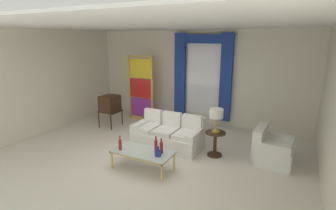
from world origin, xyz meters
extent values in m
plane|color=silver|center=(0.00, 0.00, 0.00)|extent=(16.00, 16.00, 0.00)
cube|color=silver|center=(0.00, 3.06, 1.50)|extent=(8.00, 0.12, 3.00)
cube|color=silver|center=(-3.66, 0.60, 1.50)|extent=(0.12, 7.00, 3.00)
cube|color=silver|center=(3.66, 0.60, 1.50)|extent=(0.12, 7.00, 3.00)
cube|color=white|center=(0.00, 0.80, 3.02)|extent=(8.00, 7.60, 0.04)
cube|color=white|center=(0.25, 2.98, 1.55)|extent=(1.10, 0.02, 2.50)
cylinder|color=gold|center=(0.25, 2.90, 2.86)|extent=(2.00, 0.04, 0.04)
cube|color=navy|center=(-0.52, 2.88, 1.55)|extent=(0.36, 0.12, 2.70)
cube|color=navy|center=(1.02, 2.88, 1.55)|extent=(0.36, 0.12, 2.70)
cube|color=navy|center=(0.25, 2.88, 2.72)|extent=(1.80, 0.10, 0.28)
cube|color=white|center=(0.14, 0.67, 0.19)|extent=(1.75, 0.93, 0.38)
cube|color=white|center=(0.15, 1.04, 0.39)|extent=(1.74, 0.23, 0.78)
cube|color=white|center=(0.92, 0.66, 0.28)|extent=(0.21, 0.86, 0.56)
cube|color=white|center=(-0.64, 0.69, 0.28)|extent=(0.21, 0.86, 0.56)
cube|color=white|center=(0.72, 0.61, 0.44)|extent=(0.55, 0.75, 0.12)
cube|color=white|center=(0.72, 0.93, 0.66)|extent=(0.51, 0.15, 0.40)
cube|color=white|center=(0.14, 0.62, 0.44)|extent=(0.55, 0.75, 0.12)
cube|color=white|center=(0.14, 0.94, 0.66)|extent=(0.51, 0.15, 0.40)
cube|color=white|center=(-0.44, 0.63, 0.44)|extent=(0.55, 0.75, 0.12)
cube|color=white|center=(-0.44, 0.95, 0.66)|extent=(0.51, 0.15, 0.40)
cube|color=silver|center=(0.22, -0.64, 0.40)|extent=(1.30, 0.63, 0.02)
cube|color=gold|center=(0.22, -0.34, 0.38)|extent=(1.30, 0.04, 0.03)
cube|color=gold|center=(0.22, -0.93, 0.38)|extent=(1.30, 0.04, 0.03)
cube|color=gold|center=(-0.41, -0.64, 0.38)|extent=(0.04, 0.63, 0.03)
cube|color=gold|center=(0.85, -0.64, 0.38)|extent=(0.04, 0.63, 0.03)
cylinder|color=gold|center=(-0.39, -0.36, 0.19)|extent=(0.04, 0.04, 0.38)
cylinder|color=gold|center=(0.83, -0.36, 0.19)|extent=(0.04, 0.04, 0.38)
cylinder|color=gold|center=(-0.39, -0.91, 0.19)|extent=(0.04, 0.04, 0.38)
cylinder|color=gold|center=(0.83, -0.91, 0.19)|extent=(0.04, 0.04, 0.38)
cylinder|color=maroon|center=(-0.24, -0.80, 0.52)|extent=(0.07, 0.07, 0.23)
cylinder|color=maroon|center=(-0.24, -0.80, 0.67)|extent=(0.03, 0.03, 0.06)
sphere|color=maroon|center=(-0.24, -0.80, 0.72)|extent=(0.04, 0.04, 0.04)
cylinder|color=navy|center=(0.62, -0.69, 0.47)|extent=(0.13, 0.13, 0.12)
cylinder|color=navy|center=(0.62, -0.69, 0.55)|extent=(0.04, 0.04, 0.05)
sphere|color=navy|center=(0.62, -0.69, 0.60)|extent=(0.06, 0.06, 0.06)
cylinder|color=maroon|center=(0.48, -0.53, 0.54)|extent=(0.07, 0.07, 0.25)
cylinder|color=maroon|center=(0.48, -0.53, 0.69)|extent=(0.03, 0.03, 0.06)
sphere|color=maroon|center=(0.48, -0.53, 0.74)|extent=(0.04, 0.04, 0.04)
cylinder|color=maroon|center=(0.62, -0.55, 0.53)|extent=(0.07, 0.07, 0.24)
cylinder|color=maroon|center=(0.62, -0.55, 0.68)|extent=(0.03, 0.03, 0.06)
sphere|color=maroon|center=(0.62, -0.55, 0.73)|extent=(0.04, 0.04, 0.04)
cube|color=#382314|center=(-2.21, 1.28, 0.50)|extent=(0.62, 0.54, 0.03)
cylinder|color=#382314|center=(-2.45, 1.01, 0.25)|extent=(0.04, 0.04, 0.50)
cylinder|color=#382314|center=(-2.45, 1.57, 0.25)|extent=(0.04, 0.04, 0.50)
cylinder|color=#382314|center=(-1.97, 1.00, 0.25)|extent=(0.04, 0.04, 0.50)
cylinder|color=#382314|center=(-1.97, 1.56, 0.25)|extent=(0.04, 0.04, 0.50)
cube|color=#382314|center=(-2.21, 1.28, 0.76)|extent=(0.48, 0.56, 0.48)
cube|color=black|center=(-2.45, 1.29, 0.78)|extent=(0.01, 0.39, 0.30)
cylinder|color=gold|center=(-2.45, 1.21, 0.59)|extent=(0.01, 0.04, 0.04)
cylinder|color=gold|center=(-2.45, 1.37, 0.59)|extent=(0.01, 0.04, 0.04)
cylinder|color=silver|center=(-2.21, 1.28, 1.18)|extent=(0.01, 0.13, 0.34)
cylinder|color=silver|center=(-2.21, 1.28, 1.18)|extent=(0.01, 0.13, 0.34)
cube|color=white|center=(2.69, 0.93, 0.20)|extent=(0.85, 0.85, 0.40)
cube|color=white|center=(2.69, 0.93, 0.45)|extent=(0.73, 0.73, 0.10)
cube|color=white|center=(2.37, 0.95, 0.40)|extent=(0.25, 0.81, 0.80)
cube|color=white|center=(2.71, 1.25, 0.29)|extent=(0.75, 0.22, 0.58)
cube|color=white|center=(2.68, 0.61, 0.29)|extent=(0.75, 0.22, 0.58)
cube|color=gold|center=(-2.16, 2.30, 1.10)|extent=(0.05, 0.05, 2.20)
cube|color=gold|center=(-1.26, 2.30, 1.10)|extent=(0.05, 0.05, 2.20)
cube|color=gold|center=(-1.71, 2.30, 2.17)|extent=(0.90, 0.05, 0.06)
cube|color=gold|center=(-1.71, 2.30, 0.05)|extent=(0.90, 0.05, 0.10)
cube|color=purple|center=(-1.71, 2.30, 0.43)|extent=(0.82, 0.02, 0.64)
cube|color=red|center=(-1.71, 2.30, 1.10)|extent=(0.82, 0.02, 0.64)
cube|color=yellow|center=(-1.71, 2.30, 1.77)|extent=(0.82, 0.02, 0.64)
cylinder|color=beige|center=(-1.18, 1.95, 0.03)|extent=(0.16, 0.16, 0.06)
ellipsoid|color=#22628C|center=(-1.18, 1.95, 0.14)|extent=(0.18, 0.32, 0.20)
sphere|color=#22628C|center=(-1.18, 2.09, 0.25)|extent=(0.09, 0.09, 0.09)
cone|color=gold|center=(-1.18, 2.15, 0.25)|extent=(0.02, 0.04, 0.02)
cone|color=#21773F|center=(-1.18, 1.77, 0.24)|extent=(0.44, 0.40, 0.50)
cylinder|color=#382314|center=(1.40, 0.70, 0.58)|extent=(0.48, 0.48, 0.03)
cylinder|color=#382314|center=(1.40, 0.70, 0.29)|extent=(0.08, 0.08, 0.55)
cylinder|color=#382314|center=(1.40, 0.70, 0.01)|extent=(0.36, 0.36, 0.03)
cylinder|color=#B29338|center=(1.40, 0.70, 0.61)|extent=(0.18, 0.18, 0.04)
cylinder|color=#B29338|center=(1.40, 0.70, 0.81)|extent=(0.03, 0.03, 0.36)
cylinder|color=silver|center=(1.40, 0.70, 1.05)|extent=(0.32, 0.32, 0.22)
camera|label=1|loc=(3.01, -4.93, 2.74)|focal=27.75mm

